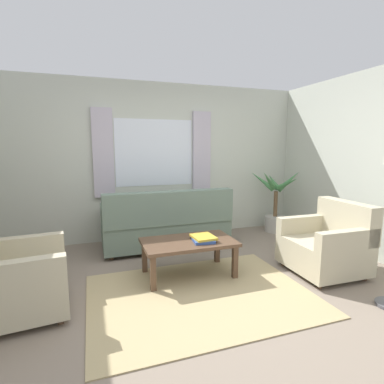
# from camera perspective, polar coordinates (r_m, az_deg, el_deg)

# --- Properties ---
(ground_plane) EXTENTS (6.24, 6.24, 0.00)m
(ground_plane) POSITION_cam_1_polar(r_m,az_deg,el_deg) (3.32, 1.68, -19.20)
(ground_plane) COLOR gray
(wall_back) EXTENTS (5.32, 0.12, 2.60)m
(wall_back) POSITION_cam_1_polar(r_m,az_deg,el_deg) (5.11, -7.31, 5.81)
(wall_back) COLOR beige
(wall_back) RESTS_ON ground_plane
(window_with_curtains) EXTENTS (1.98, 0.07, 1.40)m
(window_with_curtains) POSITION_cam_1_polar(r_m,az_deg,el_deg) (5.03, -7.14, 7.48)
(window_with_curtains) COLOR white
(area_rug) EXTENTS (2.29, 1.71, 0.01)m
(area_rug) POSITION_cam_1_polar(r_m,az_deg,el_deg) (3.31, 1.68, -19.11)
(area_rug) COLOR tan
(area_rug) RESTS_ON ground_plane
(couch) EXTENTS (1.90, 0.82, 0.92)m
(couch) POSITION_cam_1_polar(r_m,az_deg,el_deg) (4.60, -4.95, -6.23)
(couch) COLOR slate
(couch) RESTS_ON ground_plane
(armchair_left) EXTENTS (0.90, 0.92, 0.88)m
(armchair_left) POSITION_cam_1_polar(r_m,az_deg,el_deg) (3.28, -31.34, -14.02)
(armchair_left) COLOR #BCB293
(armchair_left) RESTS_ON ground_plane
(armchair_right) EXTENTS (0.84, 0.86, 0.88)m
(armchair_right) POSITION_cam_1_polar(r_m,az_deg,el_deg) (4.09, 24.58, -9.15)
(armchair_right) COLOR #BCB293
(armchair_right) RESTS_ON ground_plane
(coffee_table) EXTENTS (1.10, 0.64, 0.44)m
(coffee_table) POSITION_cam_1_polar(r_m,az_deg,el_deg) (3.62, -0.65, -10.17)
(coffee_table) COLOR brown
(coffee_table) RESTS_ON ground_plane
(book_stack_on_table) EXTENTS (0.28, 0.33, 0.06)m
(book_stack_on_table) POSITION_cam_1_polar(r_m,az_deg,el_deg) (3.58, 2.14, -8.90)
(book_stack_on_table) COLOR #335199
(book_stack_on_table) RESTS_ON coffee_table
(potted_plant) EXTENTS (1.06, 0.91, 1.19)m
(potted_plant) POSITION_cam_1_polar(r_m,az_deg,el_deg) (5.63, 15.68, -2.65)
(potted_plant) COLOR #B7B2A8
(potted_plant) RESTS_ON ground_plane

